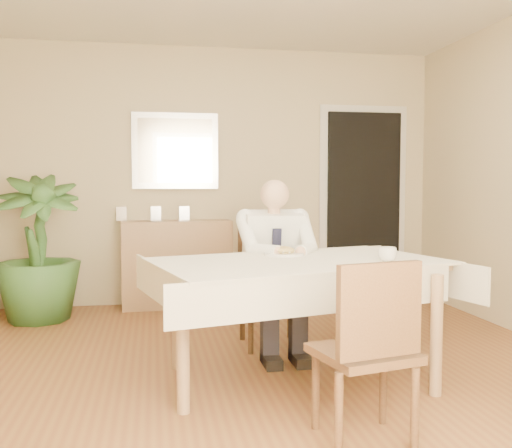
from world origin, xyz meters
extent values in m
plane|color=brown|center=(0.00, 0.00, 0.00)|extent=(5.00, 5.00, 0.00)
cube|color=tan|center=(0.00, 2.50, 1.30)|extent=(4.50, 0.02, 2.60)
cube|color=silver|center=(1.55, 2.48, 1.00)|extent=(0.96, 0.03, 2.10)
cube|color=black|center=(1.55, 2.45, 1.00)|extent=(0.80, 0.05, 1.95)
cube|color=silver|center=(-0.44, 2.48, 1.55)|extent=(0.86, 0.03, 0.76)
cube|color=white|center=(-0.44, 2.46, 1.55)|extent=(0.74, 0.02, 0.64)
cube|color=olive|center=(0.20, -0.01, 0.72)|extent=(1.77, 1.26, 0.04)
cube|color=beige|center=(0.20, -0.01, 0.75)|extent=(1.89, 1.38, 0.01)
cube|color=beige|center=(0.20, -0.51, 0.64)|extent=(1.65, 0.43, 0.22)
cube|color=beige|center=(0.20, 0.49, 0.64)|extent=(1.65, 0.43, 0.22)
cube|color=beige|center=(-0.65, -0.01, 0.64)|extent=(0.26, 0.97, 0.22)
cube|color=beige|center=(1.05, -0.01, 0.64)|extent=(0.26, 0.97, 0.22)
cylinder|color=olive|center=(-0.52, -0.38, 0.35)|extent=(0.07, 0.07, 0.70)
cylinder|color=olive|center=(0.92, -0.38, 0.35)|extent=(0.07, 0.07, 0.70)
cylinder|color=olive|center=(-0.52, 0.36, 0.35)|extent=(0.07, 0.07, 0.70)
cylinder|color=olive|center=(0.92, 0.36, 0.35)|extent=(0.07, 0.07, 0.70)
cube|color=#482E1A|center=(0.20, 0.79, 0.46)|extent=(0.49, 0.49, 0.04)
cube|color=#482E1A|center=(0.20, 0.99, 0.72)|extent=(0.45, 0.09, 0.44)
cylinder|color=#482E1A|center=(0.01, 0.60, 0.22)|extent=(0.04, 0.04, 0.44)
cylinder|color=#482E1A|center=(0.39, 0.60, 0.22)|extent=(0.04, 0.04, 0.44)
cylinder|color=#482E1A|center=(0.01, 0.98, 0.22)|extent=(0.04, 0.04, 0.44)
cylinder|color=#482E1A|center=(0.39, 0.98, 0.22)|extent=(0.04, 0.04, 0.44)
cube|color=#482E1A|center=(0.29, -0.87, 0.42)|extent=(0.49, 0.49, 0.04)
cube|color=#482E1A|center=(0.29, -1.05, 0.67)|extent=(0.41, 0.13, 0.41)
cylinder|color=#482E1A|center=(0.11, -1.04, 0.20)|extent=(0.04, 0.04, 0.40)
cylinder|color=#482E1A|center=(0.47, -1.04, 0.20)|extent=(0.04, 0.04, 0.40)
cylinder|color=#482E1A|center=(0.11, -0.69, 0.20)|extent=(0.04, 0.04, 0.40)
cylinder|color=#482E1A|center=(0.47, -0.69, 0.20)|extent=(0.04, 0.04, 0.40)
cube|color=white|center=(0.20, 0.75, 0.75)|extent=(0.42, 0.31, 0.55)
cube|color=black|center=(0.20, 0.63, 0.72)|extent=(0.07, 0.08, 0.36)
cylinder|color=tan|center=(0.20, 0.71, 1.03)|extent=(0.09, 0.09, 0.08)
sphere|color=tan|center=(0.20, 0.68, 1.14)|extent=(0.21, 0.21, 0.21)
cube|color=black|center=(0.10, 0.55, 0.52)|extent=(0.13, 0.42, 0.13)
cube|color=black|center=(0.30, 0.55, 0.52)|extent=(0.13, 0.42, 0.13)
cube|color=black|center=(0.10, 0.37, 0.23)|extent=(0.11, 0.12, 0.45)
cube|color=black|center=(0.30, 0.37, 0.23)|extent=(0.11, 0.12, 0.45)
cube|color=black|center=(0.10, 0.31, 0.04)|extent=(0.11, 0.26, 0.07)
cube|color=black|center=(0.30, 0.31, 0.04)|extent=(0.11, 0.26, 0.07)
cylinder|color=white|center=(0.16, 0.24, 0.76)|extent=(0.26, 0.26, 0.02)
ellipsoid|color=olive|center=(0.16, 0.24, 0.78)|extent=(0.14, 0.14, 0.06)
cylinder|color=silver|center=(0.20, 0.18, 0.78)|extent=(0.01, 0.13, 0.01)
cylinder|color=silver|center=(0.12, 0.18, 0.78)|extent=(0.01, 0.13, 0.01)
imported|color=white|center=(0.70, -0.18, 0.80)|extent=(0.13, 0.13, 0.09)
cube|color=olive|center=(-0.44, 2.32, 0.43)|extent=(1.08, 0.40, 0.86)
cube|color=silver|center=(-0.98, 2.39, 0.93)|extent=(0.10, 0.02, 0.14)
cube|color=silver|center=(-0.64, 2.39, 0.93)|extent=(0.10, 0.02, 0.14)
cube|color=silver|center=(-0.36, 2.37, 0.93)|extent=(0.10, 0.02, 0.14)
imported|color=#2B4F20|center=(-1.68, 1.93, 0.65)|extent=(0.87, 0.87, 1.31)
camera|label=1|loc=(-0.67, -3.35, 1.21)|focal=40.00mm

